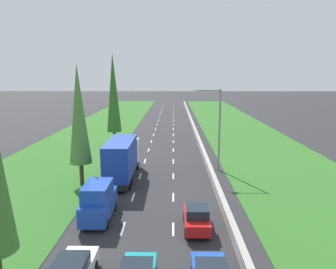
{
  "coord_description": "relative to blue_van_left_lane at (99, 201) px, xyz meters",
  "views": [
    {
      "loc": [
        1.73,
        -0.09,
        10.54
      ],
      "look_at": [
        0.88,
        52.18,
        0.93
      ],
      "focal_mm": 35.05,
      "sensor_mm": 36.0,
      "label": 1
    }
  ],
  "objects": [
    {
      "name": "poplar_tree_third",
      "position": [
        -3.29,
        25.26,
        6.46
      ],
      "size": [
        2.14,
        2.14,
        13.61
      ],
      "color": "#4C3823",
      "rests_on": "ground"
    },
    {
      "name": "blue_van_left_lane",
      "position": [
        0.0,
        0.0,
        0.0
      ],
      "size": [
        1.96,
        4.9,
        2.82
      ],
      "color": "#1E47B7",
      "rests_on": "ground"
    },
    {
      "name": "lane_markings",
      "position": [
        3.72,
        37.49,
        -1.39
      ],
      "size": [
        3.64,
        116.0,
        0.01
      ],
      "color": "white",
      "rests_on": "ground"
    },
    {
      "name": "blue_box_truck_left_lane",
      "position": [
        0.3,
        9.48,
        0.78
      ],
      "size": [
        2.46,
        9.4,
        4.18
      ],
      "color": "black",
      "rests_on": "ground"
    },
    {
      "name": "ground_plane",
      "position": [
        3.72,
        37.49,
        -1.4
      ],
      "size": [
        300.0,
        300.0,
        0.0
      ],
      "primitive_type": "plane",
      "color": "#28282B",
      "rests_on": "ground"
    },
    {
      "name": "poplar_tree_second",
      "position": [
        -3.37,
        7.63,
        5.43
      ],
      "size": [
        2.09,
        2.09,
        11.55
      ],
      "color": "#4C3823",
      "rests_on": "ground"
    },
    {
      "name": "grass_verge_left",
      "position": [
        -8.93,
        37.49,
        -1.38
      ],
      "size": [
        14.0,
        140.0,
        0.04
      ],
      "primitive_type": "cube",
      "color": "#2D6623",
      "rests_on": "ground"
    },
    {
      "name": "street_light_mast",
      "position": [
        10.16,
        12.77,
        3.83
      ],
      "size": [
        3.2,
        0.28,
        9.0
      ],
      "color": "gray",
      "rests_on": "ground"
    },
    {
      "name": "grass_verge_right",
      "position": [
        18.07,
        37.49,
        -1.38
      ],
      "size": [
        14.0,
        140.0,
        0.04
      ],
      "primitive_type": "cube",
      "color": "#2D6623",
      "rests_on": "ground"
    },
    {
      "name": "median_barrier",
      "position": [
        9.42,
        37.49,
        -0.97
      ],
      "size": [
        0.44,
        120.0,
        0.85
      ],
      "primitive_type": "cube",
      "color": "#9E9B93",
      "rests_on": "ground"
    },
    {
      "name": "red_hatchback_right_lane_third",
      "position": [
        7.08,
        -1.51,
        -0.56
      ],
      "size": [
        1.74,
        3.9,
        1.72
      ],
      "color": "red",
      "rests_on": "ground"
    }
  ]
}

